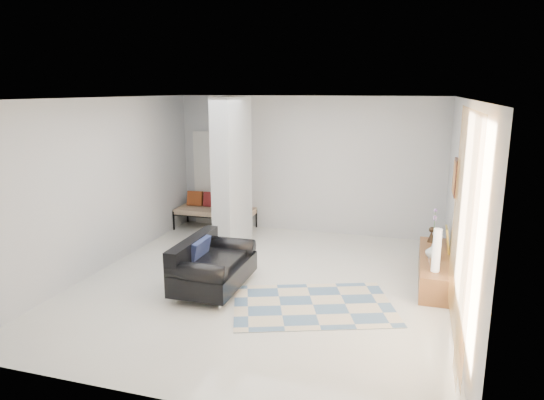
% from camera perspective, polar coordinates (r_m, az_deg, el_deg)
% --- Properties ---
extents(floor, '(6.00, 6.00, 0.00)m').
position_cam_1_polar(floor, '(7.57, -1.08, -9.82)').
color(floor, beige).
rests_on(floor, ground).
extents(ceiling, '(6.00, 6.00, 0.00)m').
position_cam_1_polar(ceiling, '(6.99, -1.18, 11.88)').
color(ceiling, white).
rests_on(ceiling, wall_back).
extents(wall_back, '(6.00, 0.00, 6.00)m').
position_cam_1_polar(wall_back, '(10.00, 4.15, 4.10)').
color(wall_back, '#B8BABD').
rests_on(wall_back, ground).
extents(wall_front, '(6.00, 0.00, 6.00)m').
position_cam_1_polar(wall_front, '(4.50, -12.99, -7.25)').
color(wall_front, '#B8BABD').
rests_on(wall_front, ground).
extents(wall_left, '(0.00, 6.00, 6.00)m').
position_cam_1_polar(wall_left, '(8.40, -19.30, 1.71)').
color(wall_left, '#B8BABD').
rests_on(wall_left, ground).
extents(wall_right, '(0.00, 6.00, 6.00)m').
position_cam_1_polar(wall_right, '(6.85, 21.35, -0.86)').
color(wall_right, '#B8BABD').
rests_on(wall_right, ground).
extents(partition_column, '(0.35, 1.20, 2.80)m').
position_cam_1_polar(partition_column, '(8.99, -4.69, 3.10)').
color(partition_column, '#A9AEB1').
rests_on(partition_column, floor).
extents(hallway_door, '(0.85, 0.06, 2.04)m').
position_cam_1_polar(hallway_door, '(10.68, -7.00, 2.53)').
color(hallway_door, silver).
rests_on(hallway_door, floor).
extents(curtain, '(0.00, 2.55, 2.55)m').
position_cam_1_polar(curtain, '(5.72, 21.43, -2.95)').
color(curtain, gold).
rests_on(curtain, wall_right).
extents(wall_art, '(0.04, 0.45, 0.55)m').
position_cam_1_polar(wall_art, '(7.68, 20.80, 2.50)').
color(wall_art, '#3C1A10').
rests_on(wall_art, wall_right).
extents(media_console, '(0.45, 2.03, 0.80)m').
position_cam_1_polar(media_console, '(8.04, 18.54, -7.59)').
color(media_console, brown).
rests_on(media_console, floor).
extents(loveseat, '(0.88, 1.49, 0.76)m').
position_cam_1_polar(loveseat, '(7.34, -7.26, -7.67)').
color(loveseat, silver).
rests_on(loveseat, floor).
extents(daybed, '(1.68, 0.73, 0.77)m').
position_cam_1_polar(daybed, '(10.44, -6.78, -1.08)').
color(daybed, black).
rests_on(daybed, floor).
extents(area_rug, '(2.55, 2.12, 0.01)m').
position_cam_1_polar(area_rug, '(6.89, 4.84, -12.21)').
color(area_rug, '#C6B698').
rests_on(area_rug, floor).
extents(cylinder_lamp, '(0.11, 0.11, 0.62)m').
position_cam_1_polar(cylinder_lamp, '(7.23, 18.80, -5.62)').
color(cylinder_lamp, silver).
rests_on(cylinder_lamp, media_console).
extents(bronze_figurine, '(0.15, 0.15, 0.26)m').
position_cam_1_polar(bronze_figurine, '(8.62, 18.24, -3.89)').
color(bronze_figurine, black).
rests_on(bronze_figurine, media_console).
extents(vase, '(0.23, 0.23, 0.22)m').
position_cam_1_polar(vase, '(7.85, 18.35, -5.70)').
color(vase, silver).
rests_on(vase, media_console).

